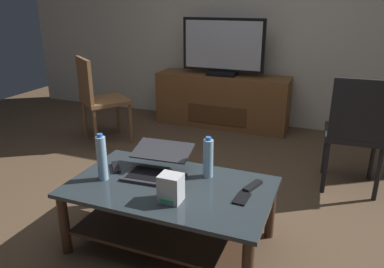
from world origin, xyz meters
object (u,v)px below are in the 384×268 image
(cell_phone, at_px, (242,198))
(television, at_px, (223,48))
(router_box, at_px, (171,188))
(water_bottle_near, at_px, (208,158))
(tv_remote, at_px, (116,167))
(coffee_table, at_px, (171,204))
(dining_chair, at_px, (356,129))
(laptop, at_px, (158,165))
(side_chair, at_px, (98,96))
(soundbar_remote, at_px, (253,186))
(water_bottle_far, at_px, (102,158))
(media_cabinet, at_px, (222,101))

(cell_phone, bearing_deg, television, 113.23)
(television, xyz_separation_m, cell_phone, (0.85, -2.34, -0.51))
(television, distance_m, router_box, 2.59)
(water_bottle_near, height_order, tv_remote, water_bottle_near)
(tv_remote, bearing_deg, coffee_table, -48.69)
(dining_chair, relative_size, laptop, 2.34)
(side_chair, relative_size, cell_phone, 6.52)
(coffee_table, relative_size, dining_chair, 1.30)
(coffee_table, relative_size, soundbar_remote, 7.58)
(coffee_table, distance_m, soundbar_remote, 0.51)
(water_bottle_far, bearing_deg, side_chair, 126.05)
(dining_chair, height_order, water_bottle_near, dining_chair)
(cell_phone, bearing_deg, tv_remote, 177.98)
(tv_remote, bearing_deg, media_cabinet, 51.31)
(tv_remote, bearing_deg, dining_chair, -1.48)
(coffee_table, bearing_deg, soundbar_remote, 18.71)
(water_bottle_far, bearing_deg, television, 89.89)
(media_cabinet, distance_m, soundbar_remote, 2.38)
(side_chair, bearing_deg, coffee_table, -42.77)
(media_cabinet, distance_m, water_bottle_near, 2.26)
(water_bottle_far, relative_size, tv_remote, 1.86)
(dining_chair, xyz_separation_m, water_bottle_near, (-0.86, -0.97, 0.02))
(television, distance_m, side_chair, 1.50)
(media_cabinet, height_order, laptop, media_cabinet)
(dining_chair, distance_m, tv_remote, 1.83)
(router_box, relative_size, tv_remote, 0.99)
(router_box, bearing_deg, cell_phone, 24.13)
(router_box, distance_m, tv_remote, 0.57)
(laptop, height_order, water_bottle_near, water_bottle_near)
(dining_chair, xyz_separation_m, laptop, (-1.17, -1.06, -0.05))
(laptop, bearing_deg, media_cabinet, 97.02)
(soundbar_remote, bearing_deg, water_bottle_near, -169.77)
(side_chair, bearing_deg, cell_phone, -35.36)
(side_chair, bearing_deg, router_box, -44.47)
(television, relative_size, soundbar_remote, 6.00)
(router_box, height_order, tv_remote, router_box)
(dining_chair, height_order, soundbar_remote, dining_chair)
(water_bottle_near, height_order, soundbar_remote, water_bottle_near)
(router_box, bearing_deg, media_cabinet, 101.07)
(coffee_table, relative_size, laptop, 3.04)
(router_box, xyz_separation_m, water_bottle_far, (-0.50, 0.08, 0.06))
(router_box, xyz_separation_m, water_bottle_near, (0.09, 0.36, 0.05))
(coffee_table, relative_size, television, 1.26)
(coffee_table, distance_m, laptop, 0.26)
(media_cabinet, relative_size, soundbar_remote, 9.83)
(media_cabinet, bearing_deg, cell_phone, -70.15)
(television, distance_m, cell_phone, 2.55)
(tv_remote, xyz_separation_m, soundbar_remote, (0.89, 0.08, 0.00))
(router_box, relative_size, water_bottle_far, 0.53)
(laptop, bearing_deg, television, 97.09)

